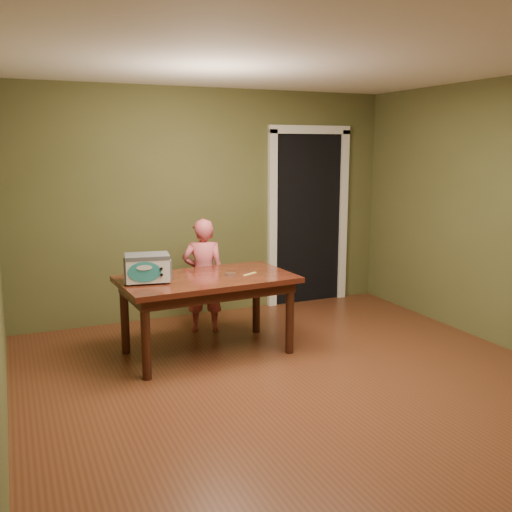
% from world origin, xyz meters
% --- Properties ---
extents(floor, '(5.00, 5.00, 0.00)m').
position_xyz_m(floor, '(0.00, 0.00, 0.00)').
color(floor, brown).
rests_on(floor, ground).
extents(room_shell, '(4.52, 5.02, 2.61)m').
position_xyz_m(room_shell, '(0.00, 0.00, 1.71)').
color(room_shell, brown).
rests_on(room_shell, ground).
extents(doorway, '(1.10, 0.66, 2.25)m').
position_xyz_m(doorway, '(1.30, 2.78, 1.06)').
color(doorway, black).
rests_on(doorway, ground).
extents(dining_table, '(1.65, 0.99, 0.75)m').
position_xyz_m(dining_table, '(-0.48, 1.20, 0.65)').
color(dining_table, '#34140C').
rests_on(dining_table, floor).
extents(toy_oven, '(0.45, 0.34, 0.25)m').
position_xyz_m(toy_oven, '(-1.03, 1.20, 0.89)').
color(toy_oven, '#4C4F54').
rests_on(toy_oven, dining_table).
extents(baking_pan, '(0.10, 0.10, 0.02)m').
position_xyz_m(baking_pan, '(-0.25, 1.17, 0.76)').
color(baking_pan, silver).
rests_on(baking_pan, dining_table).
extents(spatula, '(0.17, 0.11, 0.01)m').
position_xyz_m(spatula, '(-0.07, 1.13, 0.75)').
color(spatula, '#E3C462').
rests_on(spatula, dining_table).
extents(child, '(0.52, 0.43, 1.21)m').
position_xyz_m(child, '(-0.29, 1.86, 0.61)').
color(child, '#CB535D').
rests_on(child, floor).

